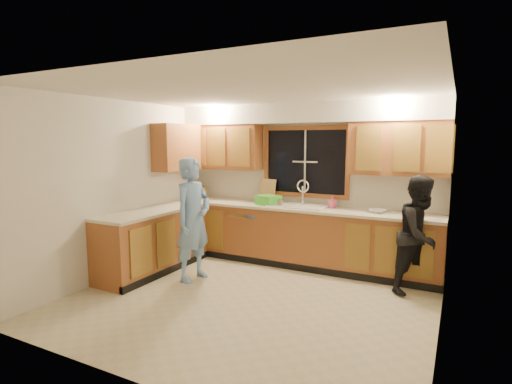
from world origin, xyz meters
TOP-DOWN VIEW (x-y plane):
  - floor at (0.00, 0.00)m, footprint 4.20×4.20m
  - ceiling at (0.00, 0.00)m, footprint 4.20×4.20m
  - wall_back at (0.00, 1.90)m, footprint 4.20×0.00m
  - wall_left at (-2.10, 0.00)m, footprint 0.00×3.80m
  - wall_right at (2.10, 0.00)m, footprint 0.00×3.80m
  - base_cabinets_back at (0.00, 1.60)m, footprint 4.20×0.60m
  - base_cabinets_left at (-1.80, 0.35)m, footprint 0.60×1.90m
  - countertop_back at (0.00, 1.58)m, footprint 4.20×0.63m
  - countertop_left at (-1.79, 0.35)m, footprint 0.63×1.90m
  - upper_cabinets_left at (-1.43, 1.73)m, footprint 1.35×0.33m
  - upper_cabinets_right at (1.43, 1.73)m, footprint 1.35×0.33m
  - upper_cabinets_return at (-1.94, 1.12)m, footprint 0.33×0.90m
  - soffit at (0.00, 1.72)m, footprint 4.20×0.35m
  - window_frame at (0.00, 1.89)m, footprint 1.44×0.03m
  - sink at (0.00, 1.60)m, footprint 0.86×0.52m
  - dishwasher at (-0.85, 1.59)m, footprint 0.60×0.56m
  - stove at (-1.80, -0.22)m, footprint 0.58×0.75m
  - man at (-1.05, 0.31)m, footprint 0.47×0.66m
  - woman at (1.81, 1.22)m, footprint 0.87×0.92m
  - knife_block at (-1.80, 1.64)m, footprint 0.12×0.10m
  - cutting_board at (-0.63, 1.81)m, footprint 0.30×0.14m
  - dish_crate at (-0.49, 1.55)m, footprint 0.40×0.39m
  - soap_bottle at (0.50, 1.75)m, footprint 0.11×0.12m
  - bowl at (1.20, 1.60)m, footprint 0.26×0.26m
  - can_left at (-0.21, 1.41)m, footprint 0.07×0.07m
  - can_right at (-0.23, 1.41)m, footprint 0.07×0.07m

SIDE VIEW (x-z plane):
  - floor at x=0.00m, z-range 0.00..0.00m
  - dishwasher at x=-0.85m, z-range 0.00..0.82m
  - base_cabinets_back at x=0.00m, z-range 0.00..0.88m
  - base_cabinets_left at x=-1.80m, z-range 0.00..0.88m
  - stove at x=-1.80m, z-range 0.00..0.90m
  - woman at x=1.81m, z-range 0.00..1.51m
  - man at x=-1.05m, z-range 0.00..1.70m
  - sink at x=0.00m, z-range 0.58..1.15m
  - countertop_back at x=0.00m, z-range 0.88..0.92m
  - countertop_left at x=-1.79m, z-range 0.88..0.92m
  - bowl at x=1.20m, z-range 0.92..0.97m
  - can_right at x=-0.23m, z-range 0.92..1.04m
  - can_left at x=-0.21m, z-range 0.92..1.04m
  - dish_crate at x=-0.49m, z-range 0.92..1.07m
  - soap_bottle at x=0.50m, z-range 0.92..1.11m
  - knife_block at x=-1.80m, z-range 0.92..1.13m
  - cutting_board at x=-0.63m, z-range 0.92..1.30m
  - wall_back at x=0.00m, z-range -0.85..3.35m
  - wall_left at x=-2.10m, z-range -0.65..3.15m
  - wall_right at x=2.10m, z-range -0.65..3.15m
  - window_frame at x=0.00m, z-range 1.03..2.17m
  - upper_cabinets_left at x=-1.43m, z-range 1.45..2.20m
  - upper_cabinets_right at x=1.43m, z-range 1.45..2.20m
  - upper_cabinets_return at x=-1.94m, z-range 1.45..2.20m
  - soffit at x=0.00m, z-range 2.20..2.50m
  - ceiling at x=0.00m, z-range 2.50..2.50m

